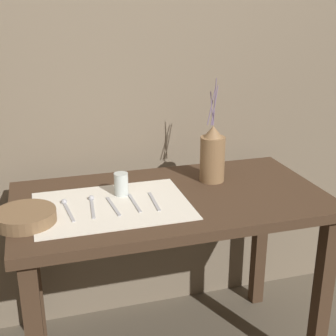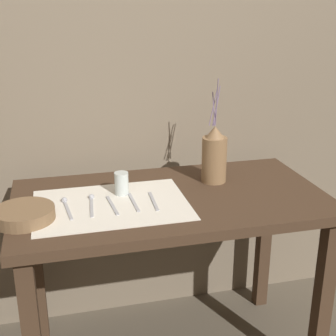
# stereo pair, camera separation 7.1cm
# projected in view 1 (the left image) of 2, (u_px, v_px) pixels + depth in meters

# --- Properties ---
(stone_wall_back) EXTENTS (7.00, 0.06, 2.40)m
(stone_wall_back) POSITION_uv_depth(u_px,v_px,m) (143.00, 78.00, 2.15)
(stone_wall_back) COLOR #7A6B56
(stone_wall_back) RESTS_ON ground_plane
(wooden_table) EXTENTS (1.25, 0.67, 0.80)m
(wooden_table) POSITION_uv_depth(u_px,v_px,m) (171.00, 222.00, 1.92)
(wooden_table) COLOR #422D1E
(wooden_table) RESTS_ON ground_plane
(linen_cloth) EXTENTS (0.59, 0.42, 0.00)m
(linen_cloth) POSITION_uv_depth(u_px,v_px,m) (112.00, 206.00, 1.78)
(linen_cloth) COLOR silver
(linen_cloth) RESTS_ON wooden_table
(pitcher_with_flowers) EXTENTS (0.11, 0.11, 0.44)m
(pitcher_with_flowers) POSITION_uv_depth(u_px,v_px,m) (212.00, 155.00, 2.00)
(pitcher_with_flowers) COLOR olive
(pitcher_with_flowers) RESTS_ON wooden_table
(wooden_bowl) EXTENTS (0.22, 0.22, 0.05)m
(wooden_bowl) POSITION_uv_depth(u_px,v_px,m) (25.00, 217.00, 1.64)
(wooden_bowl) COLOR brown
(wooden_bowl) RESTS_ON wooden_table
(glass_tumbler_near) EXTENTS (0.06, 0.06, 0.09)m
(glass_tumbler_near) POSITION_uv_depth(u_px,v_px,m) (121.00, 184.00, 1.87)
(glass_tumbler_near) COLOR silver
(glass_tumbler_near) RESTS_ON wooden_table
(spoon_inner) EXTENTS (0.04, 0.19, 0.02)m
(spoon_inner) POSITION_uv_depth(u_px,v_px,m) (66.00, 206.00, 1.77)
(spoon_inner) COLOR #A8A8AD
(spoon_inner) RESTS_ON wooden_table
(spoon_outer) EXTENTS (0.03, 0.19, 0.02)m
(spoon_outer) POSITION_uv_depth(u_px,v_px,m) (92.00, 202.00, 1.81)
(spoon_outer) COLOR #A8A8AD
(spoon_outer) RESTS_ON wooden_table
(fork_inner) EXTENTS (0.03, 0.18, 0.00)m
(fork_inner) POSITION_uv_depth(u_px,v_px,m) (113.00, 206.00, 1.77)
(fork_inner) COLOR #A8A8AD
(fork_inner) RESTS_ON wooden_table
(knife_center) EXTENTS (0.02, 0.18, 0.00)m
(knife_center) POSITION_uv_depth(u_px,v_px,m) (134.00, 203.00, 1.80)
(knife_center) COLOR #A8A8AD
(knife_center) RESTS_ON wooden_table
(fork_outer) EXTENTS (0.02, 0.18, 0.00)m
(fork_outer) POSITION_uv_depth(u_px,v_px,m) (154.00, 201.00, 1.82)
(fork_outer) COLOR #A8A8AD
(fork_outer) RESTS_ON wooden_table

